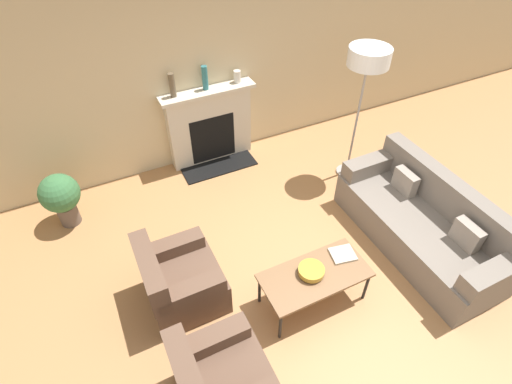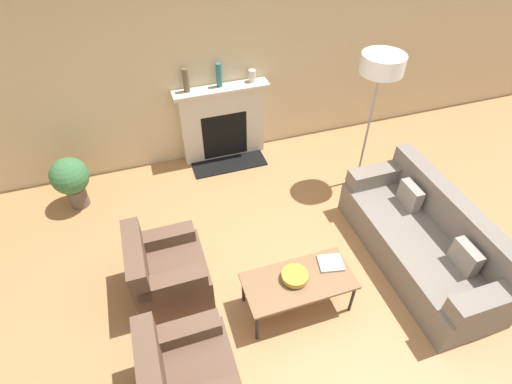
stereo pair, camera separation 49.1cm
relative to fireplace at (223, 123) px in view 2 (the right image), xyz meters
The scene contains 14 objects.
ground_plane 2.76m from the fireplace, 90.05° to the right, with size 18.00×18.00×0.00m, color #A87547.
wall_back 0.90m from the fireplace, 90.88° to the left, with size 18.00×0.06×2.90m.
fireplace is the anchor object (origin of this frame).
couch 3.15m from the fireplace, 58.75° to the right, with size 0.87×2.13×0.86m.
armchair_near 3.56m from the fireplace, 109.93° to the right, with size 0.76×0.79×0.82m.
armchair_far 2.52m from the fireplace, 118.90° to the right, with size 0.76×0.79×0.82m.
coffee_table 2.82m from the fireplace, 89.33° to the right, with size 1.11×0.53×0.45m.
bowl 2.79m from the fireplace, 90.05° to the right, with size 0.27×0.27×0.08m.
book 2.76m from the fireplace, 81.22° to the right, with size 0.29×0.26×0.02m.
floor_lamp 2.32m from the fireplace, 36.13° to the right, with size 0.51×0.51×1.88m.
mantel_vase_left 0.88m from the fireplace, behind, with size 0.08×0.08×0.32m.
mantel_vase_center_left 0.75m from the fireplace, 121.86° to the left, with size 0.08×0.08×0.33m.
mantel_vase_center_right 0.81m from the fireplace, ahead, with size 0.10×0.10×0.17m.
potted_plant 2.20m from the fireplace, 167.57° to the right, with size 0.48×0.48×0.74m.
Camera 2 is at (-1.10, -2.19, 3.77)m, focal length 28.00 mm.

